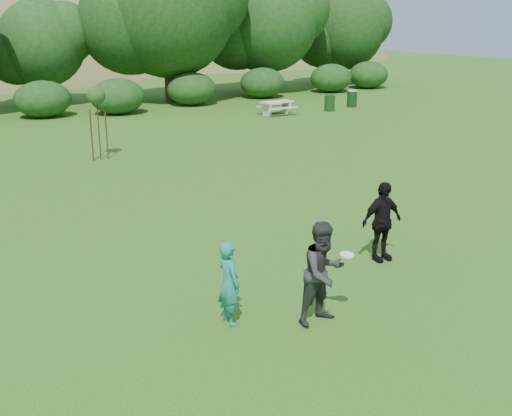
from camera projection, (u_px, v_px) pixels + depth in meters
The scene contains 10 objects.
ground at pixel (336, 295), 13.19m from camera, with size 120.00×120.00×0.00m, color #19470C.
player_teal at pixel (229, 283), 11.79m from camera, with size 0.59×0.39×1.62m, color #1B7D6E.
player_grey at pixel (323, 273), 11.80m from camera, with size 0.95×0.74×1.96m, color #29292C.
player_black at pixel (382, 222), 14.78m from camera, with size 1.10×0.46×1.89m, color black.
trash_can_near at pixel (330, 103), 37.03m from camera, with size 0.60×0.60×0.90m, color #163D17.
frisbee at pixel (347, 255), 11.77m from camera, with size 0.27×0.27×0.05m.
sapling at pixel (96, 98), 24.36m from camera, with size 0.70×0.70×2.85m.
picnic_table at pixel (277, 106), 35.61m from camera, with size 1.80×1.48×0.76m.
trash_can_lidded at pixel (352, 98), 38.54m from camera, with size 0.60×0.60×1.05m.
tree_row at pixel (55, 23), 36.33m from camera, with size 53.92×10.38×9.62m.
Camera 1 is at (-8.01, -9.18, 5.62)m, focal length 45.00 mm.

